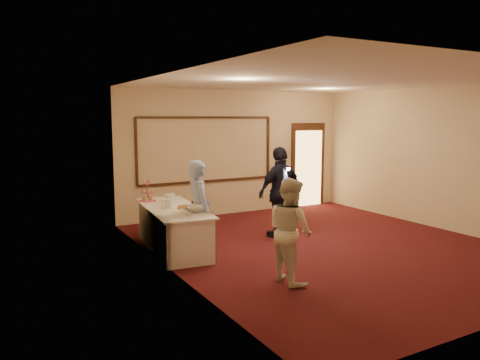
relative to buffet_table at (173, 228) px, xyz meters
name	(u,v)px	position (x,y,z in m)	size (l,w,h in m)	color
floor	(328,246)	(2.55, -1.18, -0.39)	(7.00, 7.00, 0.00)	black
room_walls	(330,136)	(2.55, -1.18, 1.64)	(6.04, 7.04, 3.02)	beige
wall_molding	(207,149)	(1.75, 2.29, 1.21)	(3.45, 0.04, 1.55)	#361710
doorway	(308,165)	(4.70, 2.28, 0.69)	(1.05, 0.07, 2.20)	#361710
buffet_table	(173,228)	(0.00, 0.00, 0.00)	(1.13, 2.39, 0.77)	white
pavlova_tray	(197,209)	(0.14, -0.74, 0.47)	(0.42, 0.58, 0.20)	silver
cupcake_stand	(148,193)	(-0.19, 0.81, 0.54)	(0.31, 0.31, 0.45)	#C33D6B
plate_stack_a	(167,203)	(-0.11, 0.01, 0.46)	(0.19, 0.19, 0.16)	white
plate_stack_b	(170,198)	(0.11, 0.45, 0.47)	(0.20, 0.20, 0.17)	white
tart	(184,207)	(0.12, -0.21, 0.41)	(0.26, 0.26, 0.05)	white
man	(199,210)	(0.19, -0.71, 0.45)	(0.61, 0.40, 1.67)	#94ABEB
woman	(290,230)	(0.88, -2.34, 0.37)	(0.73, 0.57, 1.51)	white
guest	(281,192)	(2.19, -0.16, 0.51)	(1.05, 0.44, 1.79)	black
camera_flash	(288,169)	(2.26, -0.30, 0.97)	(0.07, 0.04, 0.05)	white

